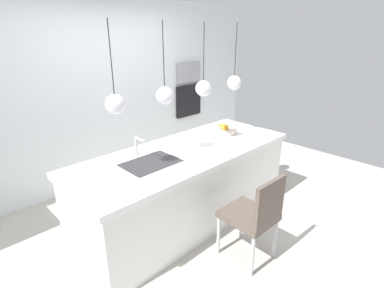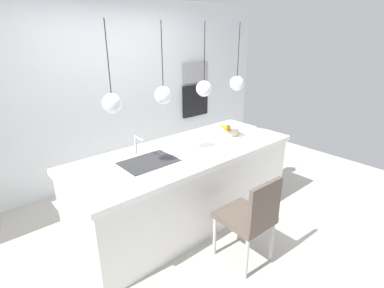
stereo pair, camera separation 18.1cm
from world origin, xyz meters
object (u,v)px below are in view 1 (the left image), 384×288
microwave (188,72)px  oven (188,100)px  chair_near (255,214)px  fruit_bowl (225,130)px

microwave → oven: (0.00, 0.00, -0.50)m
microwave → chair_near: 3.14m
microwave → oven: 0.50m
microwave → chair_near: bearing=-121.8°
microwave → chair_near: (-1.58, -2.54, -0.95)m
fruit_bowl → microwave: 1.77m
microwave → chair_near: microwave is taller
oven → chair_near: oven is taller
fruit_bowl → oven: size_ratio=0.53×
fruit_bowl → chair_near: bearing=-127.5°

